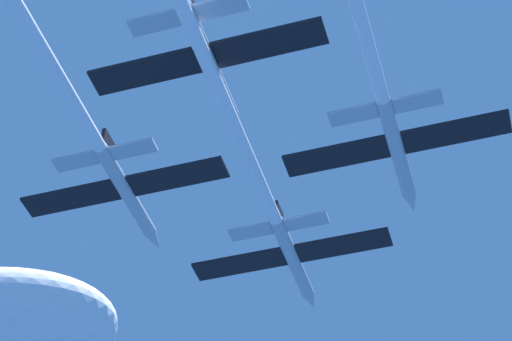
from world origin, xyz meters
The scene contains 1 object.
jet_lead centered at (-0.05, -18.95, -0.40)m, with size 15.69×60.47×2.60m.
Camera 1 is at (14.77, -59.56, -48.66)m, focal length 69.99 mm.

